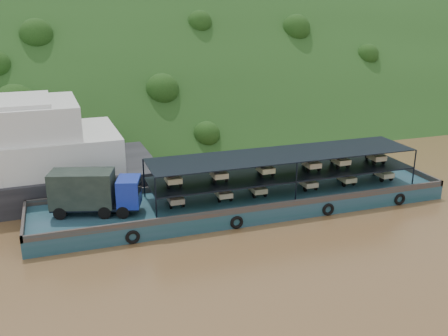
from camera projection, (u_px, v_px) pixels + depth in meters
name	position (u px, v px, depth m)	size (l,w,h in m)	color
ground	(258.00, 212.00, 41.64)	(160.00, 160.00, 0.00)	brown
hillside	(165.00, 122.00, 74.05)	(140.00, 28.00, 28.00)	#1B3613
cargo_barge	(233.00, 198.00, 41.73)	(35.00, 7.18, 4.61)	#133F44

